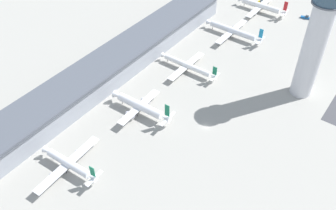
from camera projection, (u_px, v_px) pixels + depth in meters
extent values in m
plane|color=#9E9B93|center=(206.00, 126.00, 199.17)|extent=(1000.00, 1000.00, 0.00)
cube|color=#9399A3|center=(108.00, 70.00, 225.44)|extent=(218.38, 22.00, 12.99)
cube|color=#4C515B|center=(107.00, 60.00, 220.55)|extent=(218.38, 25.00, 1.60)
cylinder|color=silver|center=(312.00, 52.00, 201.56)|extent=(11.99, 11.99, 56.19)
cylinder|color=#565B66|center=(327.00, 3.00, 182.46)|extent=(15.10, 15.10, 0.80)
cylinder|color=silver|center=(68.00, 163.00, 174.94)|extent=(4.89, 25.31, 3.69)
cone|color=silver|center=(47.00, 151.00, 180.75)|extent=(3.84, 3.49, 3.69)
cone|color=silver|center=(92.00, 177.00, 168.90)|extent=(3.53, 4.58, 3.32)
cube|color=silver|center=(68.00, 164.00, 175.58)|extent=(39.87, 6.30, 0.44)
cylinder|color=#A8A8B2|center=(54.00, 176.00, 171.56)|extent=(2.22, 4.15, 2.03)
cylinder|color=#A8A8B2|center=(79.00, 153.00, 181.90)|extent=(2.22, 4.15, 2.03)
cube|color=#14704C|center=(92.00, 172.00, 165.33)|extent=(0.43, 2.81, 5.90)
cube|color=silver|center=(94.00, 178.00, 168.13)|extent=(10.41, 2.49, 0.24)
cylinder|color=black|center=(53.00, 157.00, 181.70)|extent=(0.28, 0.28, 2.62)
cylinder|color=black|center=(74.00, 164.00, 178.53)|extent=(0.28, 0.28, 2.62)
cylinder|color=black|center=(66.00, 171.00, 175.33)|extent=(0.28, 0.28, 2.62)
cylinder|color=white|center=(140.00, 106.00, 203.99)|extent=(5.44, 28.38, 4.58)
cone|color=white|center=(117.00, 95.00, 210.77)|extent=(4.70, 4.26, 4.58)
cone|color=white|center=(165.00, 118.00, 196.92)|extent=(4.28, 5.61, 4.12)
cube|color=white|center=(139.00, 107.00, 204.76)|extent=(33.25, 5.41, 0.44)
cylinder|color=#A8A8B2|center=(130.00, 115.00, 201.85)|extent=(2.67, 5.11, 2.52)
cylinder|color=#A8A8B2|center=(146.00, 101.00, 210.37)|extent=(2.67, 5.11, 2.52)
cube|color=#14704C|center=(167.00, 111.00, 192.47)|extent=(0.39, 2.81, 7.32)
cube|color=white|center=(168.00, 118.00, 195.99)|extent=(12.87, 2.39, 0.24)
cylinder|color=black|center=(122.00, 102.00, 211.81)|extent=(0.28, 0.28, 2.61)
cylinder|color=black|center=(144.00, 108.00, 208.26)|extent=(0.28, 0.28, 2.61)
cylinder|color=black|center=(137.00, 114.00, 204.34)|extent=(0.28, 0.28, 2.61)
cylinder|color=white|center=(187.00, 65.00, 233.70)|extent=(3.58, 33.31, 3.43)
cone|color=white|center=(164.00, 56.00, 241.71)|extent=(3.45, 3.11, 3.43)
cone|color=white|center=(213.00, 76.00, 225.46)|extent=(3.11, 4.13, 3.09)
cube|color=white|center=(186.00, 66.00, 234.39)|extent=(35.21, 4.56, 0.44)
cylinder|color=#A8A8B2|center=(178.00, 72.00, 231.12)|extent=(1.91, 3.79, 1.89)
cylinder|color=#A8A8B2|center=(192.00, 61.00, 239.95)|extent=(1.91, 3.79, 1.89)
cube|color=#14704C|center=(215.00, 71.00, 222.11)|extent=(0.31, 2.80, 5.49)
cube|color=white|center=(215.00, 77.00, 224.69)|extent=(9.62, 2.04, 0.24)
cylinder|color=black|center=(168.00, 60.00, 242.32)|extent=(0.28, 0.28, 2.01)
cylinder|color=black|center=(190.00, 67.00, 236.90)|extent=(0.28, 0.28, 2.01)
cylinder|color=black|center=(185.00, 71.00, 234.03)|extent=(0.28, 0.28, 2.01)
cylinder|color=silver|center=(233.00, 31.00, 263.51)|extent=(4.49, 35.03, 4.09)
cone|color=silver|center=(209.00, 22.00, 272.10)|extent=(4.14, 3.73, 4.09)
cone|color=silver|center=(258.00, 40.00, 254.65)|extent=(3.74, 4.95, 3.69)
cube|color=silver|center=(232.00, 31.00, 264.30)|extent=(39.00, 4.84, 0.44)
cylinder|color=#A8A8B2|center=(224.00, 37.00, 260.71)|extent=(2.30, 4.53, 2.25)
cylinder|color=#A8A8B2|center=(236.00, 28.00, 270.44)|extent=(2.30, 4.53, 2.25)
cube|color=#197FB2|center=(261.00, 33.00, 250.64)|extent=(0.33, 2.80, 6.55)
cube|color=silver|center=(260.00, 40.00, 253.76)|extent=(11.49, 2.13, 0.24)
cylinder|color=black|center=(213.00, 27.00, 272.87)|extent=(0.28, 0.28, 2.24)
cylinder|color=black|center=(234.00, 33.00, 267.29)|extent=(0.28, 0.28, 2.24)
cylinder|color=black|center=(230.00, 36.00, 263.88)|extent=(0.28, 0.28, 2.24)
cylinder|color=white|center=(261.00, 6.00, 290.49)|extent=(4.46, 30.81, 4.28)
cone|color=white|center=(241.00, 0.00, 298.12)|extent=(4.30, 3.88, 4.28)
cone|color=white|center=(283.00, 13.00, 282.56)|extent=(3.88, 5.16, 3.85)
cube|color=white|center=(260.00, 7.00, 291.26)|extent=(41.16, 4.64, 0.44)
cylinder|color=#A8A8B2|center=(254.00, 12.00, 287.41)|extent=(2.38, 4.72, 2.35)
cylinder|color=#A8A8B2|center=(264.00, 4.00, 297.72)|extent=(2.38, 4.72, 2.35)
cube|color=red|center=(286.00, 6.00, 278.38)|extent=(0.32, 2.80, 6.85)
cube|color=white|center=(285.00, 13.00, 281.65)|extent=(12.00, 2.07, 0.24)
cylinder|color=black|center=(244.00, 5.00, 298.98)|extent=(0.28, 0.28, 2.39)
cylinder|color=black|center=(262.00, 8.00, 294.43)|extent=(0.28, 0.28, 2.39)
cylinder|color=black|center=(259.00, 11.00, 290.85)|extent=(0.28, 0.28, 2.39)
cube|color=black|center=(262.00, 4.00, 302.68)|extent=(4.01, 6.49, 0.12)
cube|color=gold|center=(262.00, 3.00, 302.25)|extent=(4.48, 7.62, 1.42)
cube|color=#232D38|center=(262.00, 1.00, 301.83)|extent=(2.57, 2.71, 1.16)
cube|color=black|center=(305.00, 18.00, 284.91)|extent=(3.37, 6.65, 0.12)
cube|color=#195699|center=(306.00, 18.00, 284.50)|extent=(3.69, 7.85, 1.36)
cube|color=#232D38|center=(307.00, 16.00, 283.43)|extent=(2.40, 2.61, 1.11)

